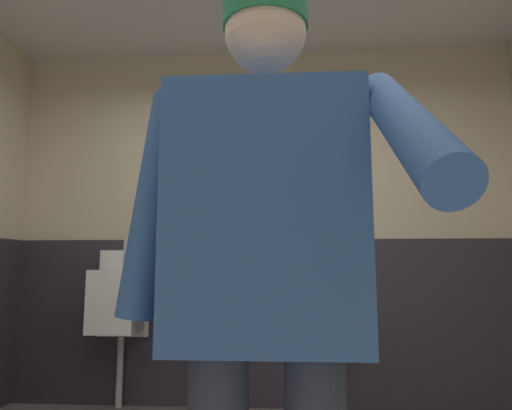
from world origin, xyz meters
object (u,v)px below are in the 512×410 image
urinal_middle (219,301)px  person (266,272)px  urinal_left (118,300)px  urinal_right (322,301)px

urinal_middle → person: bearing=-78.9°
urinal_middle → person: (0.44, -2.24, 0.23)m
urinal_left → urinal_middle: same height
urinal_left → urinal_right: 1.50m
urinal_left → urinal_right: same height
urinal_left → urinal_right: (1.50, 0.00, 0.00)m
urinal_right → urinal_middle: bearing=180.0°
urinal_middle → person: size_ratio=0.72×
urinal_right → person: bearing=-97.9°
urinal_right → person: (-0.31, -2.24, 0.23)m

